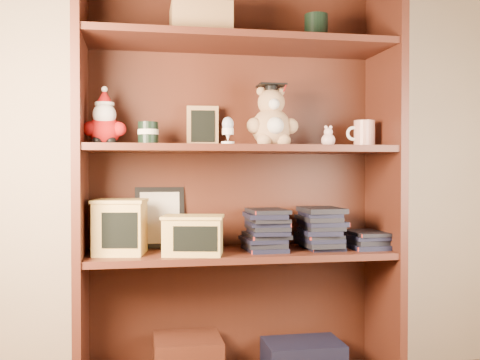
{
  "coord_description": "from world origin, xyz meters",
  "views": [
    {
      "loc": [
        -0.23,
        -0.79,
        0.86
      ],
      "look_at": [
        0.15,
        1.3,
        0.82
      ],
      "focal_mm": 42.0,
      "sensor_mm": 36.0,
      "label": 1
    }
  ],
  "objects_px": {
    "bookcase": "(237,190)",
    "grad_teddy_bear": "(272,122)",
    "treats_box": "(120,226)",
    "teacher_mug": "(364,134)"
  },
  "relations": [
    {
      "from": "bookcase",
      "to": "teacher_mug",
      "type": "height_order",
      "value": "bookcase"
    },
    {
      "from": "teacher_mug",
      "to": "grad_teddy_bear",
      "type": "bearing_deg",
      "value": -178.88
    },
    {
      "from": "bookcase",
      "to": "treats_box",
      "type": "distance_m",
      "value": 0.46
    },
    {
      "from": "grad_teddy_bear",
      "to": "treats_box",
      "type": "bearing_deg",
      "value": 179.35
    },
    {
      "from": "teacher_mug",
      "to": "bookcase",
      "type": "bearing_deg",
      "value": 174.22
    },
    {
      "from": "bookcase",
      "to": "treats_box",
      "type": "height_order",
      "value": "bookcase"
    },
    {
      "from": "teacher_mug",
      "to": "treats_box",
      "type": "bearing_deg",
      "value": -179.95
    },
    {
      "from": "bookcase",
      "to": "grad_teddy_bear",
      "type": "xyz_separation_m",
      "value": [
        0.12,
        -0.06,
        0.26
      ]
    },
    {
      "from": "teacher_mug",
      "to": "treats_box",
      "type": "relative_size",
      "value": 0.56
    },
    {
      "from": "grad_teddy_bear",
      "to": "treats_box",
      "type": "height_order",
      "value": "grad_teddy_bear"
    }
  ]
}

